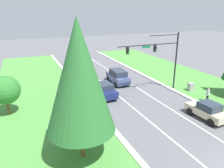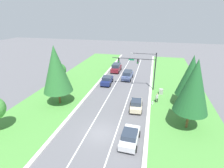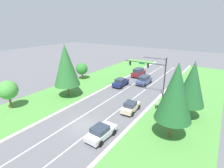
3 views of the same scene
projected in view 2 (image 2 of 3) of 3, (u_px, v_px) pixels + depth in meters
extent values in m
plane|color=#5B5B60|center=(101.00, 133.00, 22.30)|extent=(160.00, 160.00, 0.00)
cube|color=beige|center=(146.00, 140.00, 21.06)|extent=(0.50, 90.00, 0.15)
cube|color=beige|center=(61.00, 127.00, 23.48)|extent=(0.50, 90.00, 0.15)
cube|color=#4C8E3D|center=(193.00, 147.00, 19.95)|extent=(10.00, 90.00, 0.08)
cube|color=#4C8E3D|center=(27.00, 122.00, 24.62)|extent=(10.00, 90.00, 0.08)
cube|color=white|center=(88.00, 131.00, 22.68)|extent=(0.14, 81.00, 0.01)
cube|color=white|center=(115.00, 135.00, 21.91)|extent=(0.14, 81.00, 0.01)
cylinder|color=black|center=(155.00, 72.00, 33.43)|extent=(0.20, 0.20, 7.52)
cylinder|color=black|center=(134.00, 59.00, 33.42)|extent=(8.34, 0.12, 0.12)
cube|color=#147042|center=(131.00, 60.00, 33.59)|extent=(1.10, 0.04, 0.28)
cylinder|color=black|center=(144.00, 54.00, 32.62)|extent=(4.59, 0.09, 0.09)
ellipsoid|color=gray|center=(132.00, 53.00, 33.13)|extent=(0.56, 0.28, 0.20)
cube|color=black|center=(138.00, 61.00, 33.43)|extent=(0.28, 0.32, 0.80)
sphere|color=#2D2D2D|center=(138.00, 61.00, 33.19)|extent=(0.16, 0.16, 0.16)
sphere|color=#2D2D2D|center=(138.00, 62.00, 33.27)|extent=(0.16, 0.16, 0.16)
sphere|color=#23D647|center=(138.00, 63.00, 33.36)|extent=(0.16, 0.16, 0.16)
cube|color=black|center=(119.00, 60.00, 34.23)|extent=(0.28, 0.32, 0.80)
sphere|color=#2D2D2D|center=(118.00, 59.00, 33.99)|extent=(0.16, 0.16, 0.16)
sphere|color=#2D2D2D|center=(118.00, 61.00, 34.08)|extent=(0.16, 0.16, 0.16)
sphere|color=#23D647|center=(118.00, 62.00, 34.17)|extent=(0.16, 0.16, 0.16)
cube|color=beige|center=(136.00, 105.00, 27.68)|extent=(1.98, 4.23, 0.68)
cube|color=#283342|center=(136.00, 102.00, 27.20)|extent=(1.67, 1.95, 0.66)
cylinder|color=black|center=(142.00, 104.00, 28.84)|extent=(0.28, 0.74, 0.72)
cylinder|color=black|center=(131.00, 103.00, 29.11)|extent=(0.28, 0.74, 0.72)
cylinder|color=black|center=(141.00, 112.00, 26.50)|extent=(0.28, 0.74, 0.72)
cylinder|color=black|center=(130.00, 111.00, 26.77)|extent=(0.28, 0.74, 0.72)
cube|color=maroon|center=(116.00, 69.00, 45.70)|extent=(2.03, 4.91, 0.93)
cube|color=#283342|center=(116.00, 65.00, 45.25)|extent=(1.82, 2.95, 0.86)
cylinder|color=black|center=(121.00, 69.00, 47.03)|extent=(0.24, 0.68, 0.68)
cylinder|color=black|center=(114.00, 68.00, 47.46)|extent=(0.24, 0.68, 0.68)
cylinder|color=black|center=(119.00, 72.00, 44.29)|extent=(0.24, 0.68, 0.68)
cylinder|color=black|center=(111.00, 72.00, 44.72)|extent=(0.24, 0.68, 0.68)
cube|color=#475684|center=(128.00, 76.00, 40.41)|extent=(2.14, 4.81, 0.88)
cube|color=#283342|center=(128.00, 73.00, 40.00)|extent=(1.87, 2.91, 0.77)
cylinder|color=black|center=(133.00, 76.00, 41.65)|extent=(0.26, 0.67, 0.67)
cylinder|color=black|center=(125.00, 75.00, 42.13)|extent=(0.26, 0.67, 0.67)
cylinder|color=black|center=(130.00, 80.00, 39.03)|extent=(0.26, 0.67, 0.67)
cylinder|color=black|center=(122.00, 79.00, 39.51)|extent=(0.26, 0.67, 0.67)
cube|color=silver|center=(130.00, 137.00, 20.46)|extent=(2.06, 4.35, 0.68)
cube|color=#283342|center=(130.00, 134.00, 19.99)|extent=(1.77, 1.99, 0.60)
cylinder|color=black|center=(139.00, 134.00, 21.53)|extent=(0.27, 0.75, 0.74)
cylinder|color=black|center=(124.00, 132.00, 22.00)|extent=(0.27, 0.75, 0.74)
cylinder|color=black|center=(136.00, 149.00, 19.17)|extent=(0.27, 0.75, 0.74)
cylinder|color=black|center=(120.00, 146.00, 19.63)|extent=(0.27, 0.75, 0.74)
cube|color=navy|center=(107.00, 81.00, 37.57)|extent=(2.14, 4.63, 0.80)
cube|color=#283342|center=(107.00, 78.00, 37.05)|extent=(1.83, 2.12, 0.63)
cylinder|color=black|center=(113.00, 80.00, 38.84)|extent=(0.27, 0.75, 0.74)
cylinder|color=black|center=(104.00, 80.00, 39.17)|extent=(0.27, 0.75, 0.74)
cylinder|color=black|center=(110.00, 85.00, 36.27)|extent=(0.27, 0.75, 0.74)
cylinder|color=black|center=(101.00, 84.00, 36.60)|extent=(0.27, 0.75, 0.74)
cube|color=#9E9E99|center=(161.00, 92.00, 32.79)|extent=(0.70, 0.60, 1.11)
cylinder|color=black|center=(156.00, 100.00, 29.77)|extent=(0.14, 0.14, 0.84)
cylinder|color=black|center=(157.00, 100.00, 29.80)|extent=(0.14, 0.14, 0.84)
cube|color=#B7B7BC|center=(157.00, 97.00, 29.52)|extent=(0.43, 0.33, 0.60)
sphere|color=tan|center=(157.00, 94.00, 29.35)|extent=(0.22, 0.22, 0.22)
cylinder|color=#B7B7BC|center=(152.00, 104.00, 29.05)|extent=(0.20, 0.20, 0.55)
sphere|color=#B7B7BC|center=(153.00, 102.00, 28.92)|extent=(0.18, 0.18, 0.18)
cylinder|color=#B7B7BC|center=(152.00, 103.00, 29.06)|extent=(0.10, 0.09, 0.09)
cylinder|color=#B7B7BC|center=(153.00, 104.00, 29.01)|extent=(0.10, 0.09, 0.09)
cylinder|color=brown|center=(188.00, 119.00, 22.91)|extent=(0.32, 0.32, 2.59)
cone|color=#1E5628|center=(194.00, 86.00, 21.14)|extent=(4.27, 4.27, 6.84)
cylinder|color=brown|center=(61.00, 78.00, 39.09)|extent=(0.32, 0.32, 1.60)
sphere|color=#2D752D|center=(60.00, 70.00, 38.39)|extent=(2.84, 2.84, 2.84)
cylinder|color=brown|center=(186.00, 100.00, 28.44)|extent=(0.32, 0.32, 2.14)
cone|color=#1E5628|center=(191.00, 76.00, 26.84)|extent=(4.00, 4.00, 6.41)
cylinder|color=brown|center=(60.00, 97.00, 29.33)|extent=(0.32, 0.32, 2.30)
cone|color=#28662D|center=(56.00, 69.00, 27.48)|extent=(4.71, 4.71, 7.54)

